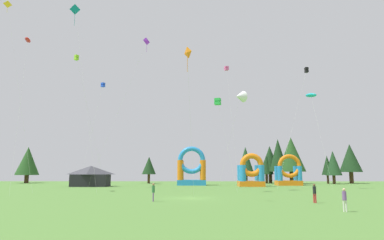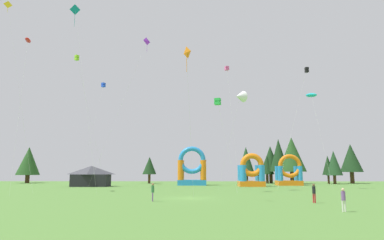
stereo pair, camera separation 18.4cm
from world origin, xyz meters
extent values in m
plane|color=#548438|center=(0.00, 0.00, 0.00)|extent=(120.00, 120.00, 0.00)
ellipsoid|color=red|center=(-23.44, 9.19, 21.38)|extent=(1.54, 2.23, 0.74)
cylinder|color=silver|center=(-22.23, 6.07, 10.69)|extent=(2.44, 6.26, 21.39)
pyramid|color=purple|center=(-8.83, 25.53, 27.53)|extent=(1.10, 1.13, 1.20)
cylinder|color=purple|center=(-8.90, 25.59, 26.47)|extent=(0.04, 0.04, 2.09)
cylinder|color=silver|center=(-13.94, 25.45, 13.76)|extent=(10.10, 0.29, 27.52)
cone|color=white|center=(7.17, 13.20, 13.92)|extent=(2.37, 2.37, 1.84)
cylinder|color=silver|center=(5.59, 15.23, 6.96)|extent=(3.18, 4.07, 13.93)
cube|color=black|center=(18.73, 17.43, 19.03)|extent=(0.61, 0.61, 0.38)
cube|color=black|center=(18.73, 17.43, 19.49)|extent=(0.61, 0.61, 0.38)
cylinder|color=silver|center=(15.83, 16.80, 9.63)|extent=(5.81, 1.26, 19.26)
pyramid|color=orange|center=(-0.23, -5.67, 14.05)|extent=(0.74, 0.82, 0.83)
cylinder|color=orange|center=(-0.18, -5.63, 13.13)|extent=(0.04, 0.04, 1.86)
cylinder|color=silver|center=(0.11, -2.82, 7.03)|extent=(0.59, 5.64, 14.06)
ellipsoid|color=#19B7CC|center=(19.54, 18.31, 15.21)|extent=(1.83, 2.96, 1.21)
cylinder|color=silver|center=(20.11, 16.25, 7.60)|extent=(1.17, 4.13, 15.21)
cube|color=blue|center=(-18.86, 32.07, 20.38)|extent=(0.89, 0.89, 0.40)
cube|color=blue|center=(-18.86, 32.07, 20.86)|extent=(0.89, 0.89, 0.40)
cylinder|color=silver|center=(-20.12, 29.78, 10.31)|extent=(2.55, 4.61, 20.62)
pyramid|color=#0C7F7A|center=(-16.46, 8.17, 25.37)|extent=(1.10, 0.57, 1.06)
cylinder|color=#0C7F7A|center=(-16.45, 8.10, 24.15)|extent=(0.04, 0.04, 2.40)
cylinder|color=silver|center=(-13.80, 6.12, 12.67)|extent=(5.31, 3.97, 25.35)
cube|color=#EA599E|center=(6.81, 30.65, 23.43)|extent=(0.92, 0.92, 0.36)
cube|color=#EA599E|center=(6.81, 30.65, 23.86)|extent=(0.92, 0.92, 0.36)
cylinder|color=silver|center=(7.56, 28.31, 11.82)|extent=(1.53, 4.71, 23.65)
cube|color=green|center=(3.65, 10.05, 12.27)|extent=(1.01, 1.01, 0.41)
cube|color=green|center=(3.65, 10.05, 12.75)|extent=(1.01, 1.01, 0.41)
cylinder|color=silver|center=(4.86, 9.63, 6.25)|extent=(2.44, 0.86, 12.51)
pyramid|color=yellow|center=(-27.43, 10.30, 27.29)|extent=(0.87, 0.66, 0.88)
cylinder|color=yellow|center=(-27.40, 10.25, 26.71)|extent=(0.04, 0.04, 1.19)
cylinder|color=silver|center=(-24.23, 9.49, 13.65)|extent=(6.36, 1.52, 27.30)
cube|color=#8CD826|center=(-20.64, 21.00, 22.53)|extent=(0.82, 0.82, 0.41)
cube|color=#8CD826|center=(-20.64, 21.00, 23.03)|extent=(0.82, 0.82, 0.41)
cylinder|color=silver|center=(-18.51, 24.11, 11.39)|extent=(4.28, 6.22, 22.78)
cylinder|color=#724C8C|center=(-3.46, -3.90, 0.41)|extent=(0.14, 0.14, 0.83)
cylinder|color=#724C8C|center=(-3.48, -3.74, 0.41)|extent=(0.14, 0.14, 0.83)
cylinder|color=#33723F|center=(-3.47, -3.82, 1.15)|extent=(0.33, 0.33, 0.65)
sphere|color=#9E704C|center=(-3.47, -3.82, 1.59)|extent=(0.22, 0.22, 0.22)
cylinder|color=silver|center=(11.28, -12.13, 0.40)|extent=(0.14, 0.14, 0.80)
cylinder|color=silver|center=(11.12, -12.09, 0.40)|extent=(0.14, 0.14, 0.80)
cylinder|color=#724C8C|center=(11.20, -12.11, 1.12)|extent=(0.34, 0.34, 0.64)
sphere|color=#D8AD84|center=(11.20, -12.11, 1.55)|extent=(0.22, 0.22, 0.22)
cylinder|color=#B21E26|center=(11.46, -5.33, 0.42)|extent=(0.17, 0.17, 0.83)
cylinder|color=#B21E26|center=(11.34, -5.21, 0.42)|extent=(0.17, 0.17, 0.83)
cylinder|color=black|center=(11.40, -5.27, 1.16)|extent=(0.42, 0.42, 0.66)
sphere|color=brown|center=(11.40, -5.27, 1.60)|extent=(0.22, 0.22, 0.22)
cube|color=#268CD8|center=(-0.37, 33.82, 0.53)|extent=(5.74, 4.16, 1.06)
cylinder|color=orange|center=(-2.66, 32.32, 3.04)|extent=(1.17, 1.17, 3.97)
cylinder|color=orange|center=(1.92, 32.32, 3.04)|extent=(1.17, 1.17, 3.97)
cylinder|color=orange|center=(-2.66, 35.32, 3.04)|extent=(1.17, 1.17, 3.97)
cylinder|color=orange|center=(1.92, 35.32, 3.04)|extent=(1.17, 1.17, 3.97)
torus|color=#268CD8|center=(-0.37, 32.32, 5.03)|extent=(5.51, 0.93, 5.51)
cube|color=orange|center=(19.10, 33.01, 0.47)|extent=(4.85, 3.56, 0.94)
cylinder|color=#268CD8|center=(17.17, 31.73, 2.39)|extent=(1.00, 1.00, 2.89)
cylinder|color=#268CD8|center=(21.03, 31.73, 2.39)|extent=(1.00, 1.00, 2.89)
cylinder|color=#268CD8|center=(17.17, 34.29, 2.39)|extent=(1.00, 1.00, 2.89)
cylinder|color=#268CD8|center=(21.03, 34.29, 2.39)|extent=(1.00, 1.00, 2.89)
torus|color=orange|center=(19.10, 31.73, 3.83)|extent=(4.65, 0.80, 4.65)
cube|color=orange|center=(10.87, 28.63, 0.49)|extent=(4.64, 4.53, 0.98)
cylinder|color=#268CD8|center=(9.18, 27.00, 2.47)|extent=(1.27, 1.27, 2.97)
cylinder|color=#268CD8|center=(12.55, 27.00, 2.47)|extent=(1.27, 1.27, 2.97)
cylinder|color=#268CD8|center=(9.18, 30.26, 2.47)|extent=(1.27, 1.27, 2.97)
cylinder|color=#268CD8|center=(12.55, 30.26, 2.47)|extent=(1.27, 1.27, 2.97)
torus|color=orange|center=(10.87, 27.00, 3.95)|extent=(4.38, 1.01, 4.38)
cube|color=black|center=(-19.13, 27.30, 1.11)|extent=(6.62, 3.89, 2.23)
pyramid|color=#3F3F47|center=(-19.13, 27.30, 3.02)|extent=(6.62, 3.89, 1.58)
cylinder|color=#4C331E|center=(-40.08, 45.29, 0.95)|extent=(0.98, 0.98, 1.91)
cone|color=#234C1E|center=(-40.08, 45.29, 5.27)|extent=(5.46, 5.46, 6.71)
cylinder|color=#4C331E|center=(-10.54, 43.66, 1.05)|extent=(0.59, 0.59, 2.10)
cone|color=#193819|center=(-10.54, 43.66, 4.13)|extent=(3.26, 3.26, 4.06)
cylinder|color=#4C331E|center=(11.71, 40.86, 0.91)|extent=(0.72, 0.72, 1.83)
cone|color=#1E4221|center=(11.71, 40.86, 5.05)|extent=(3.99, 3.99, 6.45)
cylinder|color=#4C331E|center=(17.09, 44.49, 1.05)|extent=(0.60, 0.60, 2.09)
cone|color=#193819|center=(17.09, 44.49, 4.29)|extent=(3.34, 3.34, 4.40)
cylinder|color=#4C331E|center=(18.12, 45.24, 1.39)|extent=(0.81, 0.81, 2.78)
cone|color=#193819|center=(18.12, 45.24, 5.78)|extent=(4.48, 4.48, 6.00)
cylinder|color=#4C331E|center=(19.47, 42.40, 1.36)|extent=(0.77, 0.77, 2.71)
cone|color=#193819|center=(19.47, 42.40, 6.46)|extent=(4.26, 4.26, 7.51)
cylinder|color=#4C331E|center=(22.19, 41.30, 1.35)|extent=(1.12, 1.12, 2.71)
cone|color=#234C1E|center=(22.19, 41.30, 6.60)|extent=(6.22, 6.22, 7.78)
cylinder|color=#4C331E|center=(30.36, 41.81, 0.99)|extent=(0.46, 0.46, 1.97)
cone|color=#193819|center=(30.36, 41.81, 4.16)|extent=(2.56, 2.56, 4.37)
cylinder|color=#4C331E|center=(31.42, 40.99, 0.94)|extent=(0.64, 0.64, 1.88)
cone|color=#1E4221|center=(31.42, 40.99, 4.64)|extent=(3.56, 3.56, 5.50)
cylinder|color=#4C331E|center=(36.62, 43.97, 1.31)|extent=(0.92, 0.92, 2.62)
cone|color=#193819|center=(36.62, 43.97, 5.86)|extent=(5.08, 5.08, 6.49)
camera|label=1|loc=(0.71, -37.13, 2.87)|focal=32.05mm
camera|label=2|loc=(0.90, -37.13, 2.87)|focal=32.05mm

